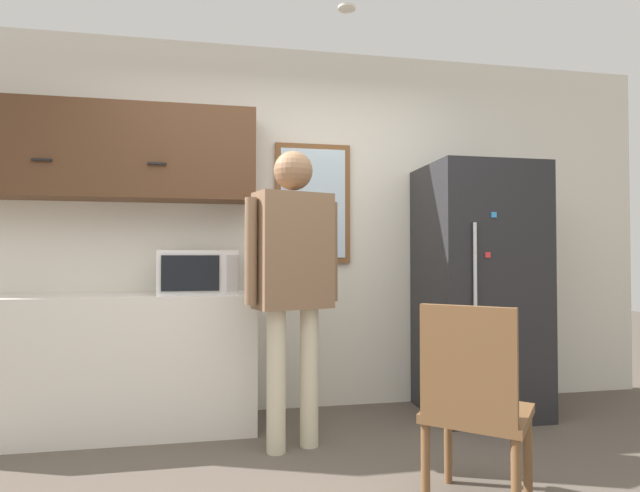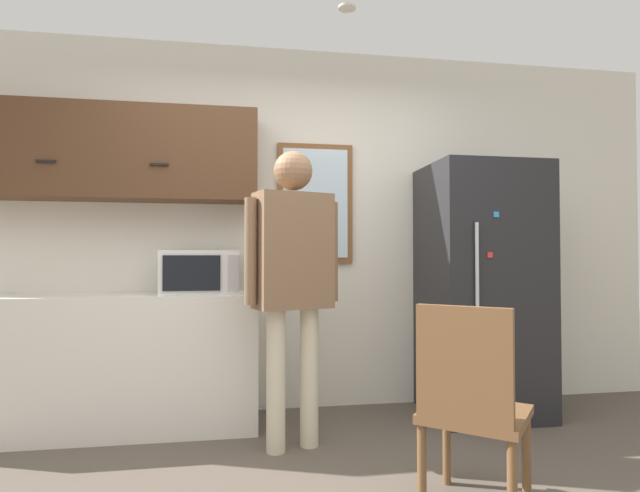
{
  "view_description": "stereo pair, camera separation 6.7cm",
  "coord_description": "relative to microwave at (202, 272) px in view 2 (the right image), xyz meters",
  "views": [
    {
      "loc": [
        -0.41,
        -1.97,
        1.12
      ],
      "look_at": [
        0.14,
        0.96,
        1.19
      ],
      "focal_mm": 28.0,
      "sensor_mm": 36.0,
      "label": 1
    },
    {
      "loc": [
        -0.34,
        -1.98,
        1.12
      ],
      "look_at": [
        0.14,
        0.96,
        1.19
      ],
      "focal_mm": 28.0,
      "sensor_mm": 36.0,
      "label": 2
    }
  ],
  "objects": [
    {
      "name": "back_wall",
      "position": [
        0.58,
        0.32,
        0.33
      ],
      "size": [
        6.0,
        0.06,
        2.7
      ],
      "color": "silver",
      "rests_on": "ground_plane"
    },
    {
      "name": "counter",
      "position": [
        -0.62,
        0.01,
        -0.58
      ],
      "size": [
        1.99,
        0.57,
        0.88
      ],
      "color": "silver",
      "rests_on": "ground_plane"
    },
    {
      "name": "upper_cabinets",
      "position": [
        -0.62,
        0.14,
        0.81
      ],
      "size": [
        1.99,
        0.33,
        0.64
      ],
      "color": "#51331E"
    },
    {
      "name": "microwave",
      "position": [
        0.0,
        0.0,
        0.0
      ],
      "size": [
        0.5,
        0.42,
        0.29
      ],
      "color": "white",
      "rests_on": "counter"
    },
    {
      "name": "person",
      "position": [
        0.56,
        -0.5,
        0.05
      ],
      "size": [
        0.57,
        0.34,
        1.75
      ],
      "rotation": [
        0.0,
        0.0,
        0.31
      ],
      "color": "beige",
      "rests_on": "ground_plane"
    },
    {
      "name": "refrigerator",
      "position": [
        1.98,
        -0.06,
        -0.13
      ],
      "size": [
        0.78,
        0.72,
        1.79
      ],
      "color": "#232326",
      "rests_on": "ground_plane"
    },
    {
      "name": "chair",
      "position": [
        1.24,
        -1.39,
        -0.52
      ],
      "size": [
        0.61,
        0.61,
        0.92
      ],
      "rotation": [
        0.0,
        0.0,
        2.45
      ],
      "color": "brown",
      "rests_on": "ground_plane"
    },
    {
      "name": "window",
      "position": [
        0.81,
        0.28,
        0.51
      ],
      "size": [
        0.57,
        0.05,
        0.9
      ],
      "color": "brown"
    },
    {
      "name": "ceiling_light",
      "position": [
        0.91,
        -0.43,
        1.66
      ],
      "size": [
        0.11,
        0.11,
        0.01
      ],
      "color": "white"
    }
  ]
}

